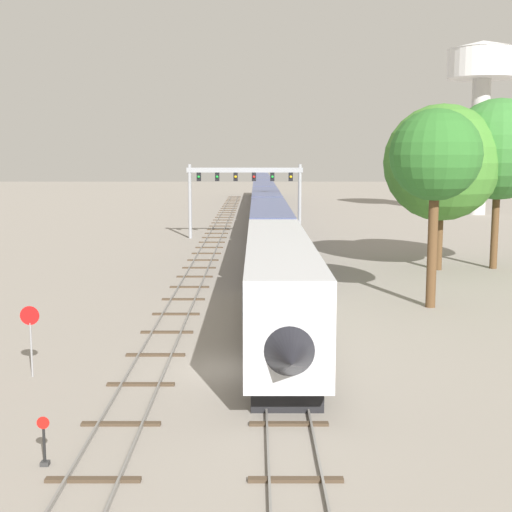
{
  "coord_description": "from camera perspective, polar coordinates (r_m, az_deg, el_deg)",
  "views": [
    {
      "loc": [
        0.92,
        -28.04,
        8.8
      ],
      "look_at": [
        1.0,
        12.0,
        3.0
      ],
      "focal_mm": 49.48,
      "sensor_mm": 36.0,
      "label": 1
    }
  ],
  "objects": [
    {
      "name": "passenger_train",
      "position": [
        89.59,
        0.58,
        4.28
      ],
      "size": [
        3.04,
        135.01,
        4.8
      ],
      "color": "silver",
      "rests_on": "ground"
    },
    {
      "name": "water_tower",
      "position": [
        108.99,
        17.69,
        13.58
      ],
      "size": [
        10.04,
        10.04,
        24.8
      ],
      "color": "beige",
      "rests_on": "ground"
    },
    {
      "name": "switch_stand",
      "position": [
        21.61,
        -16.85,
        -14.66
      ],
      "size": [
        0.36,
        0.24,
        1.46
      ],
      "color": "black",
      "rests_on": "ground"
    },
    {
      "name": "stop_sign",
      "position": [
        29.38,
        -17.88,
        -5.8
      ],
      "size": [
        0.76,
        0.08,
        2.88
      ],
      "color": "gray",
      "rests_on": "ground"
    },
    {
      "name": "signal_gantry",
      "position": [
        73.85,
        -1.03,
        5.86
      ],
      "size": [
        12.1,
        0.49,
        7.75
      ],
      "color": "#999BA0",
      "rests_on": "ground"
    },
    {
      "name": "trackside_tree_mid",
      "position": [
        41.32,
        14.2,
        7.83
      ],
      "size": [
        5.19,
        5.19,
        11.36
      ],
      "color": "brown",
      "rests_on": "ground"
    },
    {
      "name": "track_main",
      "position": [
        88.48,
        0.59,
        2.58
      ],
      "size": [
        2.6,
        200.0,
        0.16
      ],
      "color": "slate",
      "rests_on": "ground"
    },
    {
      "name": "ground_plane",
      "position": [
        29.4,
        -1.93,
        -9.18
      ],
      "size": [
        400.0,
        400.0,
        0.0
      ],
      "primitive_type": "plane",
      "color": "gray"
    },
    {
      "name": "trackside_tree_right",
      "position": [
        57.08,
        18.92,
        8.14
      ],
      "size": [
        7.67,
        7.67,
        12.99
      ],
      "color": "brown",
      "rests_on": "ground"
    },
    {
      "name": "trackside_tree_left",
      "position": [
        55.18,
        14.68,
        7.3
      ],
      "size": [
        8.75,
        8.75,
        12.54
      ],
      "color": "brown",
      "rests_on": "ground"
    },
    {
      "name": "track_near",
      "position": [
        68.74,
        -3.8,
        0.93
      ],
      "size": [
        2.6,
        160.0,
        0.16
      ],
      "color": "slate",
      "rests_on": "ground"
    }
  ]
}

